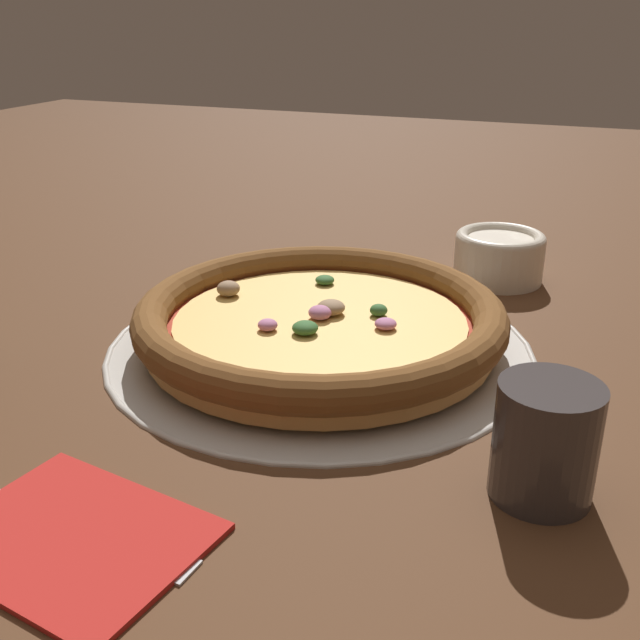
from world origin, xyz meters
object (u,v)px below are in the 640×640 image
at_px(pizza_tray, 320,345).
at_px(pizza, 320,320).
at_px(bowl_near, 499,255).
at_px(drinking_cup, 545,441).
at_px(napkin, 73,535).
at_px(fork, 89,532).

distance_m(pizza_tray, pizza, 0.03).
relative_size(pizza_tray, bowl_near, 3.90).
bearing_deg(bowl_near, pizza_tray, 63.37).
bearing_deg(drinking_cup, napkin, 30.46).
bearing_deg(napkin, pizza, -97.22).
bearing_deg(bowl_near, pizza, 63.35).
xyz_separation_m(bowl_near, napkin, (0.16, 0.56, -0.03)).
bearing_deg(napkin, drinking_cup, -149.54).
bearing_deg(drinking_cup, fork, 29.54).
distance_m(drinking_cup, napkin, 0.30).
height_order(pizza, bowl_near, bowl_near).
height_order(pizza_tray, napkin, napkin).
height_order(drinking_cup, napkin, drinking_cup).
relative_size(pizza, bowl_near, 3.37).
bearing_deg(pizza, drinking_cup, 143.88).
bearing_deg(fork, bowl_near, 79.87).
bearing_deg(napkin, bowl_near, -106.40).
distance_m(bowl_near, napkin, 0.58).
height_order(pizza, drinking_cup, drinking_cup).
relative_size(bowl_near, drinking_cup, 1.27).
height_order(napkin, fork, napkin).
height_order(drinking_cup, fork, drinking_cup).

